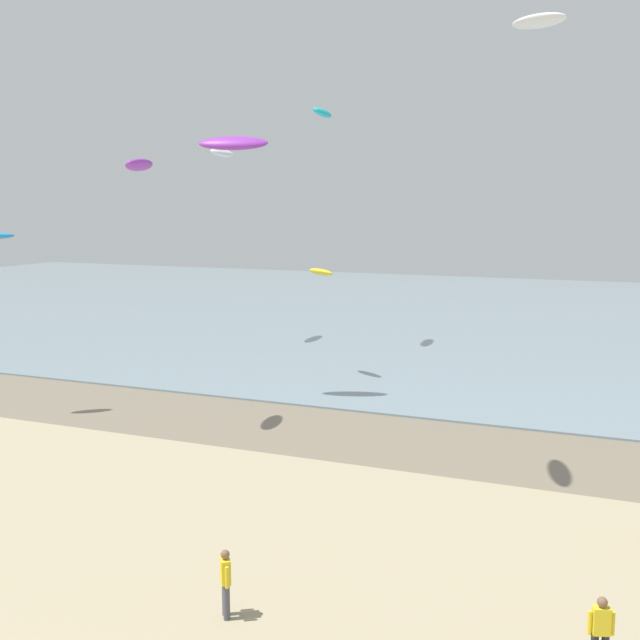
{
  "coord_description": "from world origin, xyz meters",
  "views": [
    {
      "loc": [
        11.55,
        -8.77,
        9.85
      ],
      "look_at": [
        3.43,
        11.2,
        6.59
      ],
      "focal_mm": 43.17,
      "sensor_mm": 36.0,
      "label": 1
    }
  ],
  "objects_px": {
    "kite_aloft_4": "(322,113)",
    "person_by_waterline": "(601,632)",
    "person_left_flank": "(226,581)",
    "kite_aloft_5": "(321,272)",
    "kite_aloft_1": "(539,21)",
    "kite_aloft_9": "(139,165)",
    "kite_aloft_0": "(233,143)",
    "kite_aloft_11": "(222,153)"
  },
  "relations": [
    {
      "from": "kite_aloft_4",
      "to": "person_by_waterline",
      "type": "bearing_deg",
      "value": 25.42
    },
    {
      "from": "kite_aloft_1",
      "to": "kite_aloft_11",
      "type": "relative_size",
      "value": 0.82
    },
    {
      "from": "kite_aloft_1",
      "to": "kite_aloft_5",
      "type": "distance_m",
      "value": 17.05
    },
    {
      "from": "kite_aloft_9",
      "to": "kite_aloft_11",
      "type": "height_order",
      "value": "kite_aloft_11"
    },
    {
      "from": "kite_aloft_11",
      "to": "kite_aloft_5",
      "type": "bearing_deg",
      "value": 50.44
    },
    {
      "from": "kite_aloft_4",
      "to": "kite_aloft_9",
      "type": "height_order",
      "value": "kite_aloft_4"
    },
    {
      "from": "person_by_waterline",
      "to": "kite_aloft_1",
      "type": "bearing_deg",
      "value": 101.88
    },
    {
      "from": "kite_aloft_11",
      "to": "kite_aloft_1",
      "type": "bearing_deg",
      "value": 59.4
    },
    {
      "from": "kite_aloft_4",
      "to": "kite_aloft_0",
      "type": "bearing_deg",
      "value": 0.15
    },
    {
      "from": "kite_aloft_0",
      "to": "kite_aloft_5",
      "type": "bearing_deg",
      "value": -123.67
    },
    {
      "from": "person_left_flank",
      "to": "kite_aloft_5",
      "type": "distance_m",
      "value": 26.43
    },
    {
      "from": "kite_aloft_0",
      "to": "kite_aloft_4",
      "type": "relative_size",
      "value": 1.09
    },
    {
      "from": "kite_aloft_4",
      "to": "kite_aloft_5",
      "type": "distance_m",
      "value": 13.53
    },
    {
      "from": "person_left_flank",
      "to": "kite_aloft_1",
      "type": "height_order",
      "value": "kite_aloft_1"
    },
    {
      "from": "kite_aloft_4",
      "to": "kite_aloft_9",
      "type": "relative_size",
      "value": 1.27
    },
    {
      "from": "person_left_flank",
      "to": "kite_aloft_1",
      "type": "bearing_deg",
      "value": 78.6
    },
    {
      "from": "person_left_flank",
      "to": "kite_aloft_1",
      "type": "xyz_separation_m",
      "value": [
        4.22,
        20.93,
        16.82
      ]
    },
    {
      "from": "kite_aloft_1",
      "to": "kite_aloft_5",
      "type": "bearing_deg",
      "value": 2.43
    },
    {
      "from": "person_by_waterline",
      "to": "kite_aloft_4",
      "type": "xyz_separation_m",
      "value": [
        -19.42,
        32.46,
        14.93
      ]
    },
    {
      "from": "kite_aloft_11",
      "to": "kite_aloft_9",
      "type": "bearing_deg",
      "value": 16.58
    },
    {
      "from": "kite_aloft_0",
      "to": "kite_aloft_11",
      "type": "bearing_deg",
      "value": -76.13
    },
    {
      "from": "person_by_waterline",
      "to": "kite_aloft_9",
      "type": "bearing_deg",
      "value": 149.15
    },
    {
      "from": "kite_aloft_5",
      "to": "kite_aloft_4",
      "type": "bearing_deg",
      "value": -33.83
    },
    {
      "from": "kite_aloft_0",
      "to": "kite_aloft_11",
      "type": "xyz_separation_m",
      "value": [
        -8.54,
        14.17,
        0.6
      ]
    },
    {
      "from": "person_by_waterline",
      "to": "kite_aloft_5",
      "type": "relative_size",
      "value": 0.78
    },
    {
      "from": "kite_aloft_1",
      "to": "kite_aloft_4",
      "type": "relative_size",
      "value": 0.83
    },
    {
      "from": "kite_aloft_1",
      "to": "kite_aloft_11",
      "type": "bearing_deg",
      "value": -6.93
    },
    {
      "from": "kite_aloft_4",
      "to": "kite_aloft_9",
      "type": "bearing_deg",
      "value": -5.17
    },
    {
      "from": "person_left_flank",
      "to": "kite_aloft_0",
      "type": "bearing_deg",
      "value": 117.46
    },
    {
      "from": "kite_aloft_9",
      "to": "kite_aloft_11",
      "type": "distance_m",
      "value": 21.25
    },
    {
      "from": "kite_aloft_1",
      "to": "kite_aloft_9",
      "type": "height_order",
      "value": "kite_aloft_1"
    },
    {
      "from": "kite_aloft_9",
      "to": "kite_aloft_4",
      "type": "bearing_deg",
      "value": -12.42
    },
    {
      "from": "kite_aloft_4",
      "to": "kite_aloft_9",
      "type": "xyz_separation_m",
      "value": [
        0.11,
        -20.93,
        -4.37
      ]
    },
    {
      "from": "kite_aloft_0",
      "to": "kite_aloft_9",
      "type": "bearing_deg",
      "value": 59.28
    },
    {
      "from": "person_left_flank",
      "to": "kite_aloft_1",
      "type": "distance_m",
      "value": 27.18
    },
    {
      "from": "kite_aloft_5",
      "to": "kite_aloft_9",
      "type": "xyz_separation_m",
      "value": [
        -3.3,
        -12.22,
        5.41
      ]
    },
    {
      "from": "kite_aloft_0",
      "to": "kite_aloft_9",
      "type": "height_order",
      "value": "kite_aloft_0"
    },
    {
      "from": "kite_aloft_1",
      "to": "kite_aloft_4",
      "type": "height_order",
      "value": "kite_aloft_1"
    },
    {
      "from": "kite_aloft_9",
      "to": "kite_aloft_5",
      "type": "bearing_deg",
      "value": -27.82
    },
    {
      "from": "kite_aloft_9",
      "to": "kite_aloft_1",
      "type": "bearing_deg",
      "value": -73.76
    },
    {
      "from": "kite_aloft_5",
      "to": "kite_aloft_11",
      "type": "height_order",
      "value": "kite_aloft_11"
    },
    {
      "from": "person_by_waterline",
      "to": "person_left_flank",
      "type": "relative_size",
      "value": 1.0
    }
  ]
}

